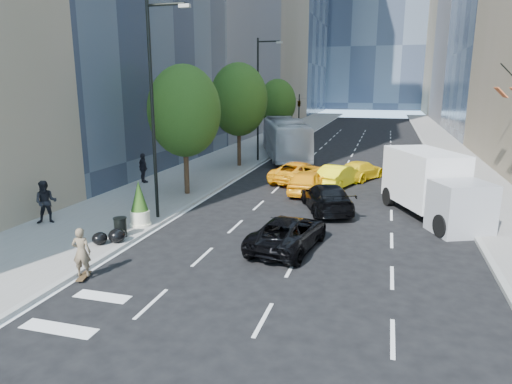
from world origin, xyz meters
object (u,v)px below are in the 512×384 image
(planter_shrub, at_px, (139,204))
(city_bus, at_px, (285,138))
(black_sedan_mercedes, at_px, (326,198))
(skateboarder, at_px, (82,255))
(box_truck, at_px, (432,185))
(trash_can, at_px, (120,227))
(black_sedan_lincoln, at_px, (288,233))

(planter_shrub, bearing_deg, city_bus, 85.43)
(city_bus, xyz_separation_m, planter_shrub, (-1.80, -22.52, -0.61))
(black_sedan_mercedes, height_order, city_bus, city_bus)
(skateboarder, height_order, planter_shrub, planter_shrub)
(skateboarder, relative_size, box_truck, 0.24)
(skateboarder, xyz_separation_m, planter_shrub, (-1.00, 5.53, 0.30))
(box_truck, bearing_deg, trash_can, -174.96)
(trash_can, bearing_deg, skateboarder, -75.61)
(black_sedan_lincoln, height_order, trash_can, black_sedan_lincoln)
(trash_can, bearing_deg, box_truck, 29.21)
(box_truck, bearing_deg, black_sedan_lincoln, -157.20)
(planter_shrub, bearing_deg, black_sedan_lincoln, -5.65)
(black_sedan_lincoln, relative_size, planter_shrub, 2.26)
(black_sedan_mercedes, bearing_deg, city_bus, -91.47)
(black_sedan_mercedes, distance_m, box_truck, 5.21)
(skateboarder, bearing_deg, city_bus, -107.11)
(black_sedan_mercedes, bearing_deg, black_sedan_lincoln, 62.28)
(black_sedan_lincoln, height_order, planter_shrub, planter_shrub)
(skateboarder, relative_size, city_bus, 0.13)
(skateboarder, distance_m, city_bus, 28.08)
(black_sedan_lincoln, bearing_deg, black_sedan_mercedes, -88.81)
(city_bus, distance_m, box_truck, 20.26)
(skateboarder, distance_m, planter_shrub, 5.63)
(black_sedan_mercedes, bearing_deg, skateboarder, 37.26)
(box_truck, distance_m, trash_can, 14.85)
(skateboarder, bearing_deg, black_sedan_lincoln, -156.88)
(city_bus, height_order, box_truck, city_bus)
(planter_shrub, bearing_deg, box_truck, 23.39)
(black_sedan_mercedes, distance_m, planter_shrub, 9.46)
(skateboarder, distance_m, black_sedan_mercedes, 12.83)
(skateboarder, xyz_separation_m, city_bus, (0.80, 28.06, 0.91))
(city_bus, relative_size, box_truck, 1.78)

